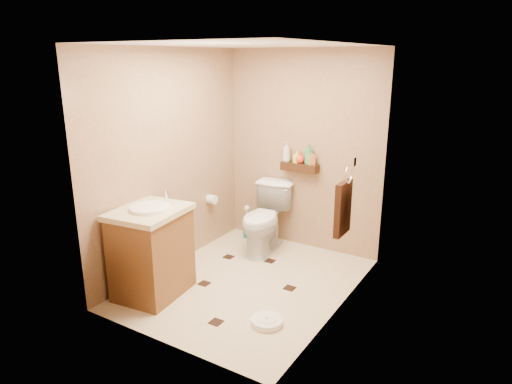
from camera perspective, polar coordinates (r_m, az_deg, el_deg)
The scene contains 19 objects.
ground at distance 4.91m, azimuth -1.01°, elevation -11.30°, with size 2.50×2.50×0.00m, color beige.
wall_back at distance 5.55m, azimuth 5.89°, elevation 5.08°, with size 2.00×0.04×2.40m, color #A2795D.
wall_front at distance 3.53m, azimuth -12.05°, elevation -1.87°, with size 2.00×0.04×2.40m, color #A2795D.
wall_left at distance 5.07m, azimuth -10.68°, elevation 3.80°, with size 0.04×2.50×2.40m, color #A2795D.
wall_right at distance 4.05m, azimuth 10.94°, elevation 0.56°, with size 0.04×2.50×2.40m, color #A2795D.
ceiling at distance 4.35m, azimuth -1.17°, elevation 17.94°, with size 2.00×2.50×0.02m, color white.
wall_shelf at distance 5.52m, azimuth 5.48°, elevation 3.11°, with size 0.46×0.14×0.10m, color #34180E.
floor_accents at distance 4.85m, azimuth -1.38°, elevation -11.68°, with size 1.15×1.48×0.01m.
toilet at distance 5.53m, azimuth 1.08°, elevation -3.36°, with size 0.46×0.81×0.82m, color white.
vanity at distance 4.64m, azimuth -12.90°, elevation -7.16°, with size 0.68×0.80×1.03m.
bathroom_scale at distance 4.23m, azimuth 1.36°, elevation -15.85°, with size 0.35×0.35×0.06m.
toilet_brush at distance 6.01m, azimuth -1.13°, elevation -4.30°, with size 0.10×0.10×0.44m.
towel_ring at distance 4.38m, azimuth 10.87°, elevation -1.72°, with size 0.12×0.30×0.76m.
toilet_paper at distance 5.67m, azimuth -5.54°, elevation -0.91°, with size 0.12×0.11×0.12m.
bottle_a at distance 5.56m, azimuth 3.85°, elevation 5.07°, with size 0.09×0.09×0.25m, color silver.
bottle_b at distance 5.51m, azimuth 5.15°, elevation 4.43°, with size 0.07×0.07×0.15m, color #E0F032.
bottle_c at distance 5.49m, azimuth 5.53°, elevation 4.34°, with size 0.11×0.11×0.14m, color red.
bottle_d at distance 5.43m, azimuth 6.60°, elevation 4.75°, with size 0.10×0.10×0.25m, color #30904F.
bottle_e at distance 5.42m, azimuth 6.90°, elevation 4.36°, with size 0.08×0.08×0.18m, color #C67A42.
Camera 1 is at (2.34, -3.66, 2.29)m, focal length 32.00 mm.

